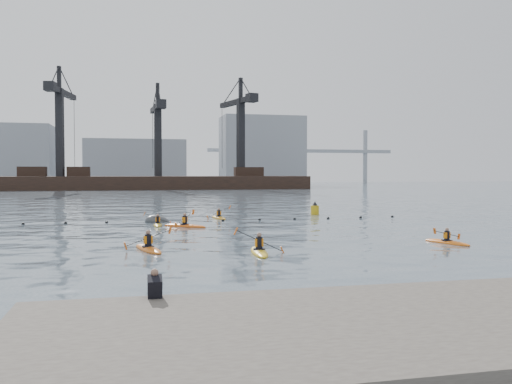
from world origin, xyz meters
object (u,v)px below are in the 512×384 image
kayaker_4 (447,242)px  nav_buoy (315,210)px  kayaker_1 (259,251)px  mooring_buoy (158,222)px  kayaker_3 (158,224)px  kayaker_0 (148,248)px  kayaker_2 (185,225)px  kayaker_5 (219,217)px

kayaker_4 → nav_buoy: size_ratio=2.21×
kayaker_1 → mooring_buoy: (-3.95, 17.85, -0.11)m
nav_buoy → kayaker_3: bearing=-153.0°
kayaker_3 → kayaker_4: kayaker_3 is taller
kayaker_0 → kayaker_2: 11.70m
mooring_buoy → kayaker_3: bearing=-92.7°
mooring_buoy → kayaker_1: bearing=-77.5°
kayaker_1 → kayaker_0: bearing=162.7°
mooring_buoy → kayaker_0: bearing=-94.3°
kayaker_3 → mooring_buoy: 2.83m
kayaker_3 → kayaker_5: kayaker_5 is taller
kayaker_0 → kayaker_1: size_ratio=1.02×
kayaker_1 → kayaker_3: bearing=111.3°
kayaker_0 → kayaker_5: 18.97m
kayaker_2 → kayaker_3: (-1.83, 1.46, -0.02)m
kayaker_0 → mooring_buoy: 15.68m
nav_buoy → kayaker_1: bearing=-115.2°
kayaker_3 → mooring_buoy: size_ratio=1.45×
kayaker_1 → kayaker_3: kayaker_1 is taller
kayaker_3 → kayaker_5: bearing=46.8°
kayaker_1 → kayaker_5: bearing=92.6°
kayaker_4 → kayaker_5: (-9.59, 18.84, 0.00)m
kayaker_2 → kayaker_3: size_ratio=1.05×
kayaker_2 → kayaker_5: size_ratio=1.00×
kayaker_2 → kayaker_5: (3.48, 6.53, -0.01)m
kayaker_1 → kayaker_2: size_ratio=1.12×
kayaker_1 → kayaker_5: 20.13m
kayaker_0 → kayaker_2: (2.88, 11.34, -0.00)m
kayaker_0 → kayaker_4: kayaker_0 is taller
kayaker_0 → kayaker_4: size_ratio=1.18×
kayaker_5 → nav_buoy: (9.38, 2.40, 0.33)m
kayaker_1 → kayaker_5: kayaker_1 is taller
kayaker_3 → kayaker_2: bearing=-35.4°
kayaker_1 → kayaker_2: kayaker_1 is taller
kayaker_1 → nav_buoy: (10.61, 22.50, 0.31)m
kayaker_2 → mooring_buoy: kayaker_2 is taller
kayaker_1 → kayaker_5: (1.23, 20.09, -0.01)m
mooring_buoy → nav_buoy: bearing=17.7°
kayaker_2 → mooring_buoy: 4.62m
kayaker_2 → nav_buoy: size_ratio=2.28×
kayaker_5 → mooring_buoy: size_ratio=1.52×
kayaker_1 → kayaker_3: 15.57m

